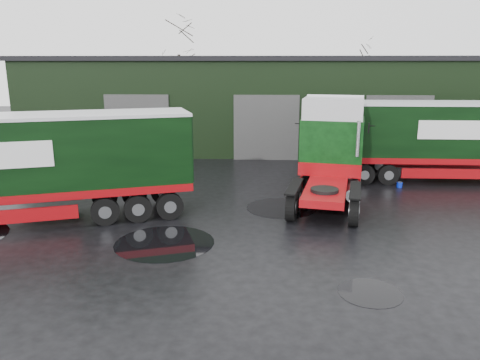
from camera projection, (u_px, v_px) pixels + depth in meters
name	position (u px, v px, depth m)	size (l,w,h in m)	color
ground	(211.00, 242.00, 15.82)	(100.00, 100.00, 0.00)	black
warehouse	(265.00, 101.00, 34.35)	(32.40, 12.40, 6.30)	black
hero_tractor	(329.00, 153.00, 19.45)	(3.03, 7.15, 4.44)	black
trailer_left	(11.00, 170.00, 17.15)	(2.71, 13.23, 4.11)	silver
lorry_right	(439.00, 142.00, 23.61)	(2.66, 15.36, 4.04)	silver
wash_bucket	(399.00, 185.00, 22.71)	(0.27, 0.27, 0.26)	#0820BA
tree_back_a	(180.00, 75.00, 43.99)	(4.40, 4.40, 9.50)	black
tree_back_b	(350.00, 86.00, 43.57)	(4.40, 4.40, 7.50)	black
puddle_0	(165.00, 243.00, 15.70)	(3.35, 3.35, 0.01)	black
puddle_1	(281.00, 208.00, 19.51)	(2.90, 2.90, 0.01)	black
puddle_3	(370.00, 293.00, 12.30)	(1.71, 1.71, 0.01)	black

